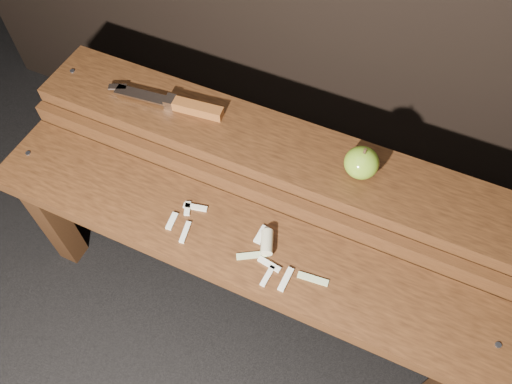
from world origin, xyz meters
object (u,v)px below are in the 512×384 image
at_px(bench_front_tier, 234,256).
at_px(apple, 362,163).
at_px(bench_rear_tier, 274,167).
at_px(knife, 183,105).

relative_size(bench_front_tier, apple, 15.12).
height_order(bench_front_tier, bench_rear_tier, bench_rear_tier).
distance_m(bench_front_tier, knife, 0.37).
bearing_deg(knife, bench_front_tier, -44.32).
bearing_deg(apple, bench_front_tier, -130.25).
bearing_deg(apple, bench_rear_tier, -178.73).
bearing_deg(knife, bench_rear_tier, -2.23).
relative_size(bench_rear_tier, knife, 4.03).
bearing_deg(bench_rear_tier, bench_front_tier, -90.00).
xyz_separation_m(bench_front_tier, knife, (-0.24, 0.24, 0.16)).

